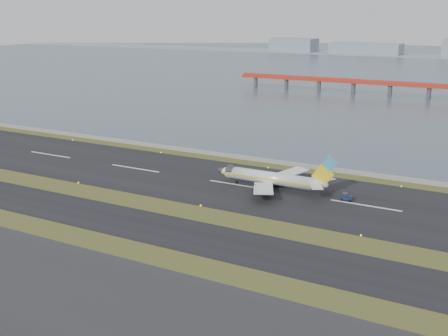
# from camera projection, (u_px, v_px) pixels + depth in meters

# --- Properties ---
(ground) EXTENTS (1000.00, 1000.00, 0.00)m
(ground) POSITION_uv_depth(u_px,v_px,m) (186.00, 214.00, 149.30)
(ground) COLOR #354318
(ground) RESTS_ON ground
(apron_strip) EXTENTS (1000.00, 50.00, 0.10)m
(apron_strip) POSITION_uv_depth(u_px,v_px,m) (24.00, 305.00, 102.86)
(apron_strip) COLOR #29292B
(apron_strip) RESTS_ON ground
(taxiway_strip) EXTENTS (1000.00, 18.00, 0.10)m
(taxiway_strip) POSITION_uv_depth(u_px,v_px,m) (160.00, 229.00, 139.16)
(taxiway_strip) COLOR black
(taxiway_strip) RESTS_ON ground
(runway_strip) EXTENTS (1000.00, 45.00, 0.10)m
(runway_strip) POSITION_uv_depth(u_px,v_px,m) (238.00, 185.00, 174.60)
(runway_strip) COLOR black
(runway_strip) RESTS_ON ground
(seawall) EXTENTS (1000.00, 2.50, 1.00)m
(seawall) POSITION_uv_depth(u_px,v_px,m) (277.00, 162.00, 199.80)
(seawall) COLOR #979792
(seawall) RESTS_ON ground
(bay_water) EXTENTS (1400.00, 800.00, 1.30)m
(bay_water) POSITION_uv_depth(u_px,v_px,m) (445.00, 69.00, 537.53)
(bay_water) COLOR #41525D
(bay_water) RESTS_ON ground
(red_pier) EXTENTS (260.00, 5.00, 10.20)m
(red_pier) POSITION_uv_depth(u_px,v_px,m) (429.00, 87.00, 349.05)
(red_pier) COLOR red
(red_pier) RESTS_ON ground
(airliner) EXTENTS (38.52, 32.89, 12.80)m
(airliner) POSITION_uv_depth(u_px,v_px,m) (273.00, 179.00, 169.53)
(airliner) COLOR white
(airliner) RESTS_ON ground
(pushback_tug) EXTENTS (3.73, 2.56, 2.20)m
(pushback_tug) POSITION_uv_depth(u_px,v_px,m) (346.00, 197.00, 160.02)
(pushback_tug) COLOR #151E3A
(pushback_tug) RESTS_ON ground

